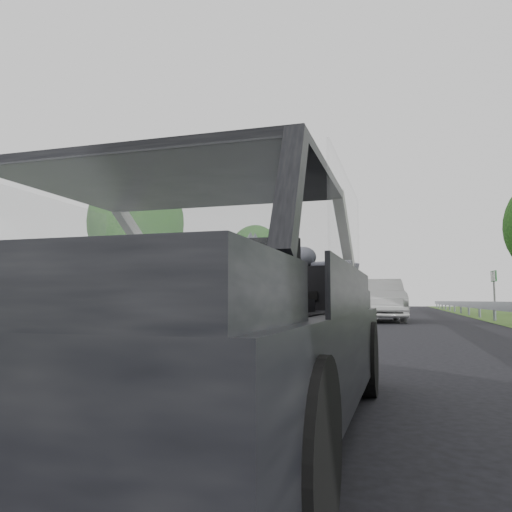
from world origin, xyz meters
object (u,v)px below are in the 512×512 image
Objects in this scene: subject_car at (209,308)px; cat at (285,256)px; other_car at (379,300)px; highway_sign at (494,293)px.

cat is at bearing 60.92° from subject_car.
other_car is (-0.13, 15.84, -0.29)m from cat.
other_car is 2.15× the size of highway_sign.
subject_car is 16.45m from other_car.
highway_sign is at bearing 91.98° from cat.
other_car reaches higher than cat.
subject_car is at bearing -104.95° from cat.
other_car reaches higher than subject_car.
highway_sign reaches higher than other_car.
highway_sign is at bearing 49.64° from other_car.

